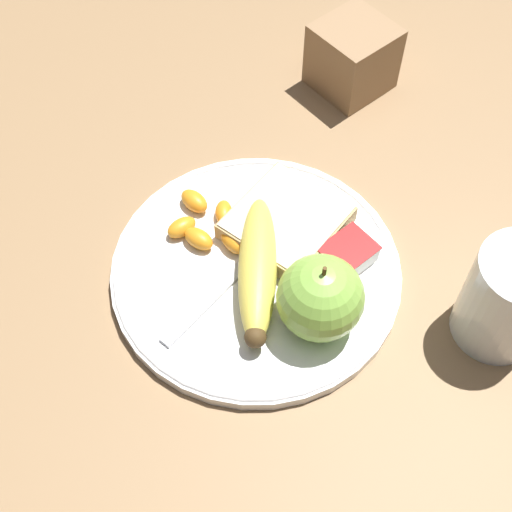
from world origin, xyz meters
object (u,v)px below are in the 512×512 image
Objects in this scene: banana at (258,269)px; fork at (235,272)px; apple at (320,298)px; juice_glass at (507,301)px; bread_slice at (286,222)px; jam_packet at (348,254)px; condiment_caddy at (353,57)px; plate at (256,270)px.

fork is at bearing -59.58° from banana.
juice_glass is at bearing 139.49° from apple.
bread_slice is 0.73× the size of fork.
jam_packet is at bearing -155.94° from apple.
jam_packet is at bearing 45.12° from condiment_caddy.
banana is at bearing 24.33° from bread_slice.
bread_slice is at bearing -115.58° from apple.
apple reaches higher than bread_slice.
plate is at bearing 16.97° from bread_slice.
banana reaches higher than fork.
condiment_caddy reaches higher than jam_packet.
banana is at bearing -69.74° from fork.
bread_slice is 0.07m from fork.
bread_slice is (-0.04, -0.09, -0.03)m from apple.
fork is at bearing 24.54° from condiment_caddy.
condiment_caddy is (-0.12, -0.31, -0.01)m from juice_glass.
banana is at bearing -25.96° from jam_packet.
bread_slice is at bearing -163.03° from plate.
plate is at bearing -34.62° from jam_packet.
plate is 1.96× the size of banana.
jam_packet is (-0.06, -0.03, -0.03)m from apple.
juice_glass is at bearing 125.24° from plate.
juice_glass reaches higher than apple.
fork is 3.39× the size of jam_packet.
jam_packet is (-0.07, 0.05, 0.01)m from plate.
banana reaches higher than plate.
jam_packet is (0.06, -0.13, -0.03)m from juice_glass.
bread_slice is at bearing -4.47° from fork.
jam_packet is (-0.02, 0.06, -0.00)m from bread_slice.
juice_glass reaches higher than jam_packet.
bread_slice is at bearing 30.20° from condiment_caddy.
plate is 1.68× the size of fork.
apple reaches higher than fork.
juice_glass is at bearing 128.46° from banana.
juice_glass is 0.21m from bread_slice.
juice_glass is 1.21× the size of apple.
bread_slice is 2.48× the size of jam_packet.
juice_glass is 0.16m from apple.
plate is 5.68× the size of jam_packet.
juice_glass reaches higher than plate.
bread_slice and jam_packet have the same top height.
banana reaches higher than bread_slice.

